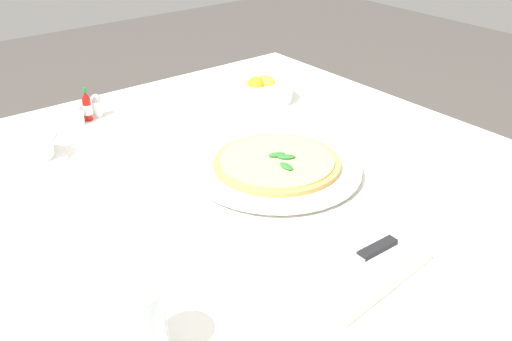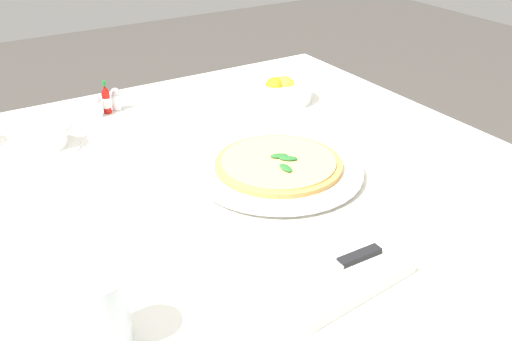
# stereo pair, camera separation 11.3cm
# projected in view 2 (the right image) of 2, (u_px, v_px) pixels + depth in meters

# --- Properties ---
(dining_table) EXTENTS (1.22, 1.22, 0.73)m
(dining_table) POSITION_uv_depth(u_px,v_px,m) (234.00, 236.00, 1.18)
(dining_table) COLOR white
(dining_table) RESTS_ON ground_plane
(pizza_plate) EXTENTS (0.34, 0.34, 0.02)m
(pizza_plate) POSITION_uv_depth(u_px,v_px,m) (278.00, 169.00, 1.15)
(pizza_plate) COLOR white
(pizza_plate) RESTS_ON dining_table
(pizza) EXTENTS (0.25, 0.25, 0.02)m
(pizza) POSITION_uv_depth(u_px,v_px,m) (278.00, 163.00, 1.15)
(pizza) COLOR tan
(pizza) RESTS_ON pizza_plate
(coffee_cup_far_left) EXTENTS (0.13, 0.13, 0.07)m
(coffee_cup_far_left) POSITION_uv_depth(u_px,v_px,m) (48.00, 135.00, 1.25)
(coffee_cup_far_left) COLOR white
(coffee_cup_far_left) RESTS_ON dining_table
(water_glass_right_edge) EXTENTS (0.07, 0.07, 0.11)m
(water_glass_right_edge) POSITION_uv_depth(u_px,v_px,m) (102.00, 316.00, 0.74)
(water_glass_right_edge) COLOR white
(water_glass_right_edge) RESTS_ON dining_table
(napkin_folded) EXTENTS (0.23, 0.15, 0.02)m
(napkin_folded) POSITION_uv_depth(u_px,v_px,m) (334.00, 274.00, 0.87)
(napkin_folded) COLOR white
(napkin_folded) RESTS_ON dining_table
(dinner_knife) EXTENTS (0.20, 0.02, 0.01)m
(dinner_knife) POSITION_uv_depth(u_px,v_px,m) (333.00, 267.00, 0.86)
(dinner_knife) COLOR silver
(dinner_knife) RESTS_ON napkin_folded
(citrus_bowl) EXTENTS (0.15, 0.15, 0.06)m
(citrus_bowl) POSITION_uv_depth(u_px,v_px,m) (281.00, 91.00, 1.49)
(citrus_bowl) COLOR white
(citrus_bowl) RESTS_ON dining_table
(hot_sauce_bottle) EXTENTS (0.02, 0.02, 0.08)m
(hot_sauce_bottle) POSITION_uv_depth(u_px,v_px,m) (106.00, 100.00, 1.42)
(hot_sauce_bottle) COLOR #B7140F
(hot_sauce_bottle) RESTS_ON dining_table
(salt_shaker) EXTENTS (0.03, 0.03, 0.06)m
(salt_shaker) POSITION_uv_depth(u_px,v_px,m) (97.00, 107.00, 1.40)
(salt_shaker) COLOR white
(salt_shaker) RESTS_ON dining_table
(pepper_shaker) EXTENTS (0.03, 0.03, 0.06)m
(pepper_shaker) POSITION_uv_depth(u_px,v_px,m) (116.00, 100.00, 1.44)
(pepper_shaker) COLOR white
(pepper_shaker) RESTS_ON dining_table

